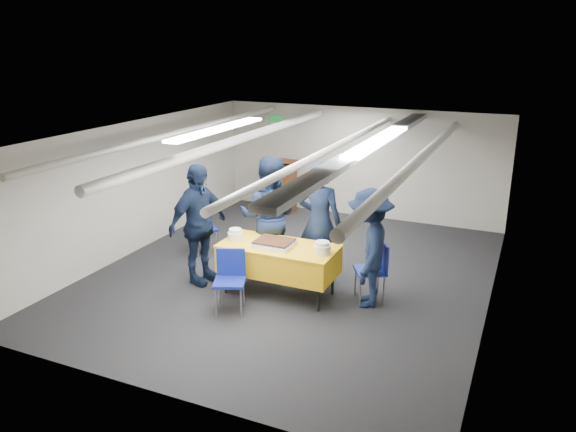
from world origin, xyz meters
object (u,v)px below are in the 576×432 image
(serving_table, at_px, (279,259))
(podium, at_px, (281,185))
(chair_right, at_px, (376,265))
(sailor_c, at_px, (198,224))
(sailor_d, at_px, (369,248))
(chair_near, at_px, (230,274))
(chair_left, at_px, (202,223))
(sailor_b, at_px, (269,217))
(sheet_cake, at_px, (274,243))
(sailor_a, at_px, (320,223))

(serving_table, height_order, podium, podium)
(podium, bearing_deg, chair_right, -47.86)
(sailor_c, distance_m, sailor_d, 2.62)
(chair_near, bearing_deg, sailor_d, 28.67)
(chair_left, xyz_separation_m, sailor_d, (3.28, -0.83, 0.32))
(chair_right, distance_m, sailor_d, 0.38)
(sailor_b, xyz_separation_m, sailor_c, (-0.85, -0.71, -0.02))
(sailor_d, bearing_deg, sheet_cake, -90.05)
(sailor_c, bearing_deg, sailor_a, -50.36)
(sheet_cake, height_order, sailor_b, sailor_b)
(chair_right, xyz_separation_m, sailor_b, (-1.81, 0.21, 0.44))
(sailor_d, bearing_deg, chair_near, -72.85)
(chair_near, height_order, chair_right, same)
(chair_near, distance_m, chair_left, 2.36)
(podium, distance_m, chair_right, 4.54)
(serving_table, distance_m, sailor_b, 0.87)
(podium, distance_m, sailor_b, 3.41)
(sheet_cake, distance_m, sailor_c, 1.27)
(chair_right, height_order, sailor_d, sailor_d)
(chair_left, bearing_deg, sailor_b, -15.49)
(chair_right, distance_m, sailor_a, 1.11)
(sailor_b, distance_m, sailor_c, 1.11)
(chair_near, xyz_separation_m, chair_left, (-1.57, 1.76, 0.00))
(sheet_cake, distance_m, chair_near, 0.81)
(serving_table, distance_m, chair_right, 1.41)
(chair_near, xyz_separation_m, sailor_b, (-0.05, 1.34, 0.44))
(serving_table, xyz_separation_m, chair_right, (1.35, 0.41, -0.03))
(serving_table, height_order, sailor_c, sailor_c)
(sailor_d, bearing_deg, sailor_c, -94.85)
(sheet_cake, bearing_deg, chair_right, 18.75)
(chair_right, bearing_deg, sheet_cake, -161.25)
(sailor_a, distance_m, sailor_c, 1.85)
(sheet_cake, height_order, chair_left, chair_left)
(sheet_cake, xyz_separation_m, sailor_d, (1.34, 0.27, 0.04))
(chair_near, bearing_deg, sailor_b, 92.30)
(chair_left, distance_m, sailor_d, 3.39)
(serving_table, distance_m, sheet_cake, 0.27)
(sailor_a, bearing_deg, sheet_cake, 61.80)
(chair_near, bearing_deg, sailor_a, 61.38)
(serving_table, distance_m, chair_near, 0.83)
(sheet_cake, bearing_deg, podium, 113.25)
(podium, distance_m, sailor_a, 3.72)
(sailor_d, bearing_deg, serving_table, -92.31)
(chair_near, relative_size, sailor_b, 0.45)
(chair_left, distance_m, sailor_a, 2.41)
(chair_left, height_order, sailor_c, sailor_c)
(serving_table, bearing_deg, podium, 114.13)
(sailor_b, bearing_deg, podium, -84.85)
(serving_table, height_order, sailor_a, sailor_a)
(chair_left, bearing_deg, sailor_c, -59.33)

